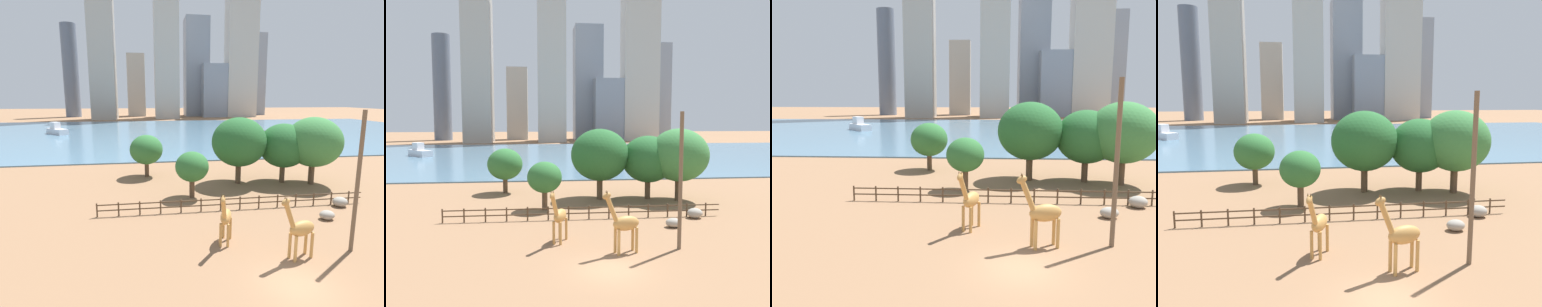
# 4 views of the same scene
# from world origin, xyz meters

# --- Properties ---
(ground_plane) EXTENTS (400.00, 400.00, 0.00)m
(ground_plane) POSITION_xyz_m (0.00, 80.00, 0.00)
(ground_plane) COLOR #8C6647
(harbor_water) EXTENTS (180.00, 86.00, 0.20)m
(harbor_water) POSITION_xyz_m (0.00, 77.00, 0.10)
(harbor_water) COLOR slate
(harbor_water) RESTS_ON ground
(giraffe_tall) EXTENTS (1.65, 2.95, 4.29)m
(giraffe_tall) POSITION_xyz_m (-2.82, 5.57, 2.04)
(giraffe_tall) COLOR #C18C47
(giraffe_tall) RESTS_ON ground
(giraffe_companion) EXTENTS (2.93, 1.29, 4.55)m
(giraffe_companion) POSITION_xyz_m (1.53, 2.83, 2.13)
(giraffe_companion) COLOR #C18C47
(giraffe_companion) RESTS_ON ground
(utility_pole) EXTENTS (0.28, 0.28, 9.87)m
(utility_pole) POSITION_xyz_m (5.69, 3.23, 4.93)
(utility_pole) COLOR brown
(utility_pole) RESTS_ON ground
(boulder_near_fence) EXTENTS (1.45, 1.26, 0.94)m
(boulder_near_fence) POSITION_xyz_m (10.36, 11.34, 0.47)
(boulder_near_fence) COLOR gray
(boulder_near_fence) RESTS_ON ground
(boulder_by_pole) EXTENTS (1.33, 1.07, 0.80)m
(boulder_by_pole) POSITION_xyz_m (7.24, 8.58, 0.40)
(boulder_by_pole) COLOR gray
(boulder_by_pole) RESTS_ON ground
(enclosure_fence) EXTENTS (26.12, 0.14, 1.30)m
(enclosure_fence) POSITION_xyz_m (-0.29, 12.00, 0.76)
(enclosure_fence) COLOR #4C3826
(enclosure_fence) RESTS_ON ground
(tree_left_large) EXTENTS (6.75, 6.75, 8.32)m
(tree_left_large) POSITION_xyz_m (11.67, 19.11, 5.26)
(tree_left_large) COLOR brown
(tree_left_large) RESTS_ON ground
(tree_center_broad) EXTENTS (6.72, 6.72, 8.26)m
(tree_center_broad) POSITION_xyz_m (2.76, 20.72, 5.22)
(tree_center_broad) COLOR brown
(tree_center_broad) RESTS_ON ground
(tree_right_tall) EXTENTS (3.58, 3.58, 5.01)m
(tree_right_tall) POSITION_xyz_m (-3.74, 16.21, 3.36)
(tree_right_tall) COLOR brown
(tree_right_tall) RESTS_ON ground
(tree_left_small) EXTENTS (4.41, 4.41, 5.69)m
(tree_left_small) POSITION_xyz_m (-8.58, 25.61, 3.69)
(tree_left_small) COLOR brown
(tree_left_small) RESTS_ON ground
(tree_right_small) EXTENTS (6.09, 6.09, 7.46)m
(tree_right_small) POSITION_xyz_m (8.42, 20.36, 4.70)
(tree_right_small) COLOR brown
(tree_right_small) RESTS_ON ground
(boat_ferry) EXTENTS (7.24, 7.54, 3.38)m
(boat_ferry) POSITION_xyz_m (-34.25, 75.71, 1.35)
(boat_ferry) COLOR silver
(boat_ferry) RESTS_ON harbor_water
(boat_sailboat) EXTENTS (5.08, 5.74, 2.50)m
(boat_sailboat) POSITION_xyz_m (18.89, 53.99, 1.05)
(boat_sailboat) COLOR #337259
(boat_sailboat) RESTS_ON harbor_water
(skyline_block_central) EXTENTS (15.08, 12.82, 47.42)m
(skyline_block_central) POSITION_xyz_m (54.27, 166.34, 23.71)
(skyline_block_central) COLOR gray
(skyline_block_central) RESTS_ON ground
(skyline_tower_glass) EXTENTS (8.01, 8.01, 48.00)m
(skyline_tower_glass) POSITION_xyz_m (-48.22, 157.16, 24.00)
(skyline_tower_glass) COLOR slate
(skyline_tower_glass) RESTS_ON ground
(skyline_block_left) EXTENTS (14.96, 15.69, 27.78)m
(skyline_block_left) POSITION_xyz_m (28.33, 149.63, 13.89)
(skyline_block_left) COLOR gray
(skyline_block_left) RESTS_ON ground
(skyline_block_right) EXTENTS (15.83, 11.04, 68.76)m
(skyline_block_right) POSITION_xyz_m (41.78, 146.91, 34.38)
(skyline_block_right) COLOR #B7B2A8
(skyline_block_right) RESTS_ON ground
(skyline_block_wide) EXTENTS (12.95, 14.17, 53.04)m
(skyline_block_wide) POSITION_xyz_m (19.25, 157.44, 26.52)
(skyline_block_wide) COLOR gray
(skyline_block_wide) RESTS_ON ground
(skyline_tower_far) EXTENTS (9.67, 8.62, 34.05)m
(skyline_tower_far) POSITION_xyz_m (-14.21, 160.55, 17.02)
(skyline_tower_far) COLOR #B7B2A8
(skyline_tower_far) RESTS_ON ground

